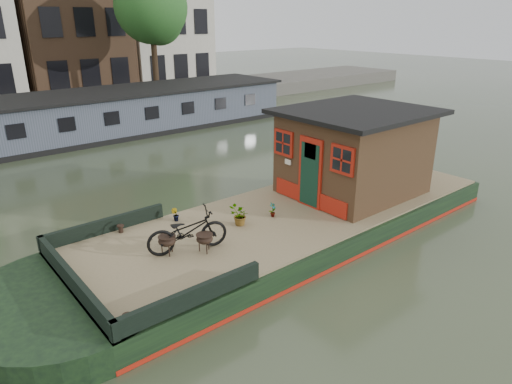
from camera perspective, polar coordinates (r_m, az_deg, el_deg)
ground at (r=12.47m, az=5.13°, el=-4.98°), size 120.00×120.00×0.00m
houseboat_hull at (r=11.53m, az=0.41°, el=-5.62°), size 14.01×4.02×0.60m
houseboat_deck at (r=12.21m, az=5.23°, el=-2.34°), size 11.80×3.80×0.05m
bow_bulwark at (r=9.60m, az=-17.17°, el=-8.75°), size 3.00×4.00×0.35m
cabin at (r=13.35m, az=12.15°, el=5.02°), size 4.00×3.50×2.42m
bicycle at (r=10.00m, az=-8.58°, el=-4.86°), size 1.88×1.09×0.93m
potted_plant_a at (r=11.65m, az=2.10°, el=-2.24°), size 0.24×0.20×0.39m
potted_plant_b at (r=11.62m, az=-10.07°, el=-2.80°), size 0.23×0.23×0.33m
potted_plant_c at (r=11.16m, az=-2.07°, el=-2.97°), size 0.52×0.47×0.52m
brazier_front at (r=10.01m, az=-6.42°, el=-6.34°), size 0.50×0.50×0.42m
brazier_rear at (r=10.03m, az=-11.01°, el=-6.52°), size 0.51×0.51×0.43m
bollard_port at (r=11.33m, az=-16.55°, el=-4.42°), size 0.16×0.16×0.19m
bollard_stbd at (r=8.12m, az=-15.75°, el=-15.12°), size 0.17×0.17×0.20m
far_houseboat at (r=23.74m, az=-19.42°, el=8.90°), size 20.40×4.40×2.11m
quay at (r=29.92m, az=-23.85°, el=9.57°), size 60.00×6.00×0.90m
tree_right at (r=30.45m, az=-12.79°, el=21.29°), size 4.40×4.40×7.40m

